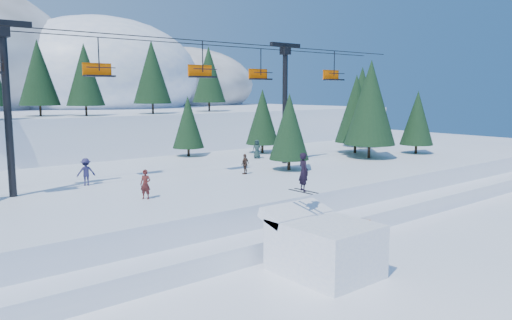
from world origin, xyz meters
TOP-DOWN VIEW (x-y plane):
  - ground at (0.00, 0.00)m, footprint 160.00×160.00m
  - mid_shelf at (0.00, 18.00)m, footprint 70.00×22.00m
  - berm at (0.00, 8.00)m, footprint 70.00×6.00m
  - jump_kicker at (0.90, 2.15)m, footprint 3.77×5.14m
  - chairlift at (1.56, 18.05)m, footprint 46.00×3.21m
  - conifer_stand at (2.47, 18.76)m, footprint 62.71×16.61m
  - distant_skiers at (-0.29, 17.74)m, footprint 26.53×10.43m
  - banner_near at (8.76, 5.17)m, footprint 2.72×0.92m
  - banner_far at (8.19, 5.52)m, footprint 2.84×0.41m

SIDE VIEW (x-z plane):
  - ground at x=0.00m, z-range 0.00..0.00m
  - banner_near at x=8.76m, z-range 0.09..0.99m
  - banner_far at x=8.19m, z-range 0.09..0.99m
  - berm at x=0.00m, z-range 0.00..1.10m
  - mid_shelf at x=0.00m, z-range 0.00..2.50m
  - jump_kicker at x=0.90m, z-range -1.46..4.26m
  - distant_skiers at x=-0.29m, z-range 2.44..4.27m
  - conifer_stand at x=2.47m, z-range 2.39..11.52m
  - chairlift at x=1.56m, z-range 4.18..14.46m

